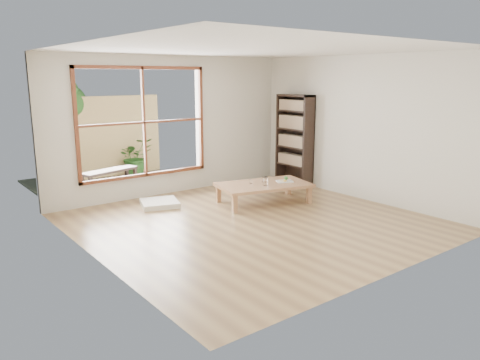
# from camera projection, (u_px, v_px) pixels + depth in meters

# --- Properties ---
(ground) EXTENTS (5.00, 5.00, 0.00)m
(ground) POSITION_uv_depth(u_px,v_px,m) (253.00, 222.00, 7.28)
(ground) COLOR #A28251
(ground) RESTS_ON ground
(low_table) EXTENTS (1.77, 1.26, 0.35)m
(low_table) POSITION_uv_depth(u_px,v_px,m) (264.00, 186.00, 8.33)
(low_table) COLOR #AE7954
(low_table) RESTS_ON ground
(floor_cushion) EXTENTS (0.78, 0.78, 0.09)m
(floor_cushion) POSITION_uv_depth(u_px,v_px,m) (160.00, 203.00, 8.19)
(floor_cushion) COLOR silver
(floor_cushion) RESTS_ON ground
(bookshelf) EXTENTS (0.30, 0.84, 1.86)m
(bookshelf) POSITION_uv_depth(u_px,v_px,m) (295.00, 140.00, 9.64)
(bookshelf) COLOR black
(bookshelf) RESTS_ON ground
(glass_tall) EXTENTS (0.08, 0.08, 0.14)m
(glass_tall) POSITION_uv_depth(u_px,v_px,m) (265.00, 181.00, 8.19)
(glass_tall) COLOR silver
(glass_tall) RESTS_ON low_table
(glass_mid) EXTENTS (0.06, 0.06, 0.09)m
(glass_mid) POSITION_uv_depth(u_px,v_px,m) (266.00, 179.00, 8.46)
(glass_mid) COLOR silver
(glass_mid) RESTS_ON low_table
(glass_short) EXTENTS (0.07, 0.07, 0.09)m
(glass_short) POSITION_uv_depth(u_px,v_px,m) (264.00, 179.00, 8.45)
(glass_short) COLOR silver
(glass_short) RESTS_ON low_table
(glass_small) EXTENTS (0.06, 0.06, 0.07)m
(glass_small) POSITION_uv_depth(u_px,v_px,m) (251.00, 182.00, 8.32)
(glass_small) COLOR silver
(glass_small) RESTS_ON low_table
(food_tray) EXTENTS (0.34, 0.30, 0.09)m
(food_tray) POSITION_uv_depth(u_px,v_px,m) (285.00, 180.00, 8.47)
(food_tray) COLOR white
(food_tray) RESTS_ON low_table
(deck) EXTENTS (2.80, 2.00, 0.05)m
(deck) POSITION_uv_depth(u_px,v_px,m) (122.00, 186.00, 9.67)
(deck) COLOR #342C26
(deck) RESTS_ON ground
(garden_bench) EXTENTS (1.23, 0.65, 0.37)m
(garden_bench) POSITION_uv_depth(u_px,v_px,m) (109.00, 173.00, 9.34)
(garden_bench) COLOR black
(garden_bench) RESTS_ON deck
(bamboo_fence) EXTENTS (2.80, 0.06, 1.80)m
(bamboo_fence) POSITION_uv_depth(u_px,v_px,m) (101.00, 138.00, 10.25)
(bamboo_fence) COLOR tan
(bamboo_fence) RESTS_ON ground
(shrub_right) EXTENTS (0.79, 0.69, 0.84)m
(shrub_right) POSITION_uv_depth(u_px,v_px,m) (136.00, 156.00, 10.58)
(shrub_right) COLOR #316324
(shrub_right) RESTS_ON deck
(shrub_left) EXTENTS (0.57, 0.47, 1.02)m
(shrub_left) POSITION_uv_depth(u_px,v_px,m) (61.00, 162.00, 9.34)
(shrub_left) COLOR #316324
(shrub_left) RESTS_ON deck
(garden_tree) EXTENTS (1.04, 0.85, 2.22)m
(garden_tree) POSITION_uv_depth(u_px,v_px,m) (62.00, 105.00, 9.92)
(garden_tree) COLOR #4C3D2D
(garden_tree) RESTS_ON ground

